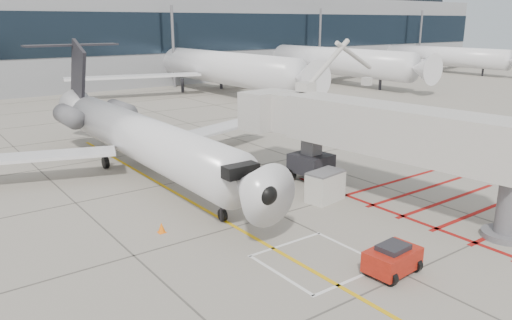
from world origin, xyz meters
TOP-DOWN VIEW (x-y plane):
  - ground_plane at (0.00, 0.00)m, footprint 260.00×260.00m
  - regional_jet at (-2.75, 12.28)m, footprint 24.96×31.32m
  - jet_bridge at (5.94, 1.66)m, footprint 10.60×18.93m
  - pushback_tug at (-0.33, -3.56)m, footprint 2.33×1.56m
  - baggage_cart at (2.50, 8.17)m, footprint 1.90×1.33m
  - ground_power_unit at (3.40, 4.11)m, footprint 2.31×1.57m
  - cone_nose at (-5.94, 5.52)m, footprint 0.36×0.36m
  - cone_side at (0.93, 5.53)m, footprint 0.34×0.34m
  - terminal_building at (10.00, 70.00)m, footprint 180.00×28.00m
  - terminal_glass_band at (10.00, 55.95)m, footprint 180.00×0.10m
  - terminal_dome at (70.00, 70.00)m, footprint 40.00×28.00m
  - bg_aircraft_c at (21.44, 46.00)m, footprint 38.82×43.13m
  - bg_aircraft_d at (42.74, 46.00)m, footprint 38.03×42.26m
  - bg_aircraft_e at (73.32, 46.00)m, footprint 32.94×36.59m

SIDE VIEW (x-z plane):
  - ground_plane at x=0.00m, z-range 0.00..0.00m
  - cone_side at x=0.93m, z-range 0.00..0.47m
  - cone_nose at x=-5.94m, z-range 0.00..0.50m
  - baggage_cart at x=2.50m, z-range 0.00..1.13m
  - pushback_tug at x=-0.33m, z-range 0.00..1.30m
  - ground_power_unit at x=3.40m, z-range 0.00..1.70m
  - jet_bridge at x=5.94m, z-range 0.00..7.22m
  - regional_jet at x=-2.75m, z-range 0.00..8.14m
  - bg_aircraft_e at x=73.32m, z-range 0.00..10.98m
  - bg_aircraft_d at x=42.74m, z-range 0.00..12.68m
  - bg_aircraft_c at x=21.44m, z-range 0.00..12.94m
  - terminal_building at x=10.00m, z-range 0.00..14.00m
  - terminal_glass_band at x=10.00m, z-range 5.00..11.00m
  - terminal_dome at x=70.00m, z-range 0.00..28.00m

